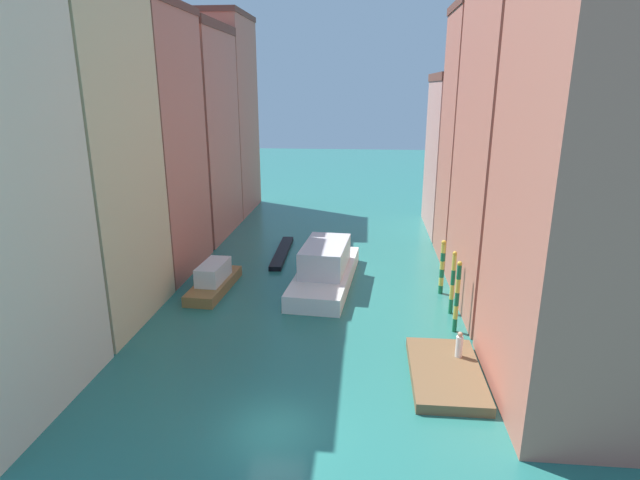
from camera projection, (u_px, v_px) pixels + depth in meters
name	position (u px, v px, depth m)	size (l,w,h in m)	color
ground_plane	(325.00, 251.00, 44.69)	(154.00, 154.00, 0.00)	#28756B
building_left_1	(66.00, 161.00, 29.22)	(8.13, 8.94, 19.49)	beige
building_left_2	(136.00, 144.00, 37.83)	(8.13, 9.09, 19.55)	#C6705B
building_left_3	(184.00, 133.00, 47.66)	(8.13, 10.67, 19.32)	#C6705B
building_left_4	(215.00, 116.00, 57.05)	(8.13, 9.58, 21.40)	#C6705B
building_right_0	(613.00, 195.00, 20.98)	(8.13, 9.50, 19.07)	#C6705B
building_right_1	(537.00, 138.00, 30.71)	(8.13, 10.95, 21.71)	#C6705B
building_right_2	(497.00, 139.00, 40.01)	(8.13, 7.28, 19.84)	#C6705B
building_right_3	(472.00, 154.00, 49.54)	(8.13, 10.44, 15.07)	tan
waterfront_dock	(445.00, 373.00, 25.19)	(3.42, 6.28, 0.52)	brown
person_on_dock	(459.00, 345.00, 26.07)	(0.36, 0.36, 1.38)	white
mooring_pole_0	(457.00, 296.00, 29.42)	(0.29, 0.29, 4.37)	#197247
mooring_pole_1	(453.00, 282.00, 31.86)	(0.29, 0.29, 4.14)	#197247
mooring_pole_2	(442.00, 266.00, 35.04)	(0.34, 0.34, 3.87)	#197247
vaporetto_white	(325.00, 268.00, 37.02)	(4.65, 11.48, 3.07)	white
gondola_black	(282.00, 253.00, 43.76)	(1.20, 8.41, 0.38)	black
motorboat_0	(214.00, 280.00, 35.95)	(2.46, 6.59, 2.02)	olive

